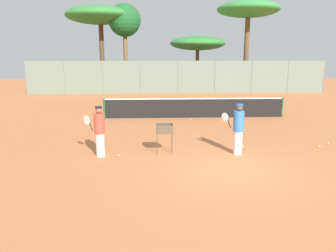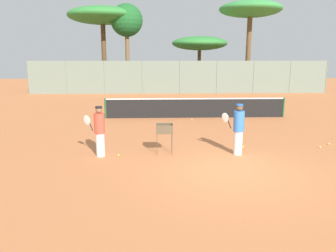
{
  "view_description": "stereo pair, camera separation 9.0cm",
  "coord_description": "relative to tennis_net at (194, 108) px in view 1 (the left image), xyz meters",
  "views": [
    {
      "loc": [
        -2.23,
        -8.97,
        3.31
      ],
      "look_at": [
        -1.74,
        1.76,
        1.0
      ],
      "focal_mm": 35.0,
      "sensor_mm": 36.0,
      "label": 1
    },
    {
      "loc": [
        -2.14,
        -8.97,
        3.31
      ],
      "look_at": [
        -1.74,
        1.76,
        1.0
      ],
      "focal_mm": 35.0,
      "sensor_mm": 36.0,
      "label": 2
    }
  ],
  "objects": [
    {
      "name": "tree_1",
      "position": [
        -4.93,
        16.01,
        6.02
      ],
      "size": [
        3.15,
        3.15,
        8.27
      ],
      "color": "brown",
      "rests_on": "ground_plane"
    },
    {
      "name": "tree_0",
      "position": [
        6.85,
        14.67,
        6.93
      ],
      "size": [
        5.9,
        5.9,
        8.34
      ],
      "color": "brown",
      "rests_on": "ground_plane"
    },
    {
      "name": "tennis_net",
      "position": [
        0.0,
        0.0,
        0.0
      ],
      "size": [
        9.81,
        0.1,
        1.07
      ],
      "color": "#26592D",
      "rests_on": "ground_plane"
    },
    {
      "name": "tennis_ball_3",
      "position": [
        1.05,
        -6.01,
        -0.53
      ],
      "size": [
        0.07,
        0.07,
        0.07
      ],
      "primitive_type": "sphere",
      "color": "#D1E54C",
      "rests_on": "ground_plane"
    },
    {
      "name": "tennis_ball_2",
      "position": [
        3.86,
        -6.14,
        -0.53
      ],
      "size": [
        0.07,
        0.07,
        0.07
      ],
      "primitive_type": "sphere",
      "color": "#D1E54C",
      "rests_on": "ground_plane"
    },
    {
      "name": "ball_cart",
      "position": [
        -1.86,
        -6.6,
        0.23
      ],
      "size": [
        0.56,
        0.41,
        1.03
      ],
      "color": "brown",
      "rests_on": "ground_plane"
    },
    {
      "name": "parked_car",
      "position": [
        -1.5,
        13.95,
        0.1
      ],
      "size": [
        4.2,
        1.7,
        1.6
      ],
      "color": "white",
      "rests_on": "ground_plane"
    },
    {
      "name": "tennis_ball_4",
      "position": [
        -0.27,
        -0.74,
        -0.53
      ],
      "size": [
        0.07,
        0.07,
        0.07
      ],
      "primitive_type": "sphere",
      "color": "#D1E54C",
      "rests_on": "ground_plane"
    },
    {
      "name": "player_white_outfit",
      "position": [
        0.64,
        -6.8,
        0.34
      ],
      "size": [
        0.72,
        0.71,
        1.74
      ],
      "rotation": [
        0.0,
        0.0,
        2.37
      ],
      "color": "white",
      "rests_on": "ground_plane"
    },
    {
      "name": "tennis_ball_1",
      "position": [
        -3.41,
        -6.86,
        -0.53
      ],
      "size": [
        0.07,
        0.07,
        0.07
      ],
      "primitive_type": "sphere",
      "color": "#D1E54C",
      "rests_on": "ground_plane"
    },
    {
      "name": "tree_3",
      "position": [
        2.2,
        15.53,
        3.91
      ],
      "size": [
        5.43,
        5.43,
        5.18
      ],
      "color": "brown",
      "rests_on": "ground_plane"
    },
    {
      "name": "ground_plane",
      "position": [
        0.0,
        -8.51,
        -0.56
      ],
      "size": [
        80.0,
        80.0,
        0.0
      ],
      "primitive_type": "plane",
      "color": "#C67242"
    },
    {
      "name": "tree_2",
      "position": [
        -7.38,
        16.8,
        6.58
      ],
      "size": [
        6.87,
        6.87,
        8.07
      ],
      "color": "brown",
      "rests_on": "ground_plane"
    },
    {
      "name": "player_red_cap",
      "position": [
        -4.01,
        -6.83,
        0.32
      ],
      "size": [
        0.82,
        0.55,
        1.69
      ],
      "rotation": [
        0.0,
        0.0,
        2.62
      ],
      "color": "white",
      "rests_on": "ground_plane"
    },
    {
      "name": "back_fence",
      "position": [
        -0.0,
        11.71,
        0.88
      ],
      "size": [
        26.58,
        0.08,
        2.88
      ],
      "color": "gray",
      "rests_on": "ground_plane"
    },
    {
      "name": "tennis_ball_0",
      "position": [
        4.42,
        -5.72,
        -0.53
      ],
      "size": [
        0.07,
        0.07,
        0.07
      ],
      "primitive_type": "sphere",
      "color": "#D1E54C",
      "rests_on": "ground_plane"
    }
  ]
}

